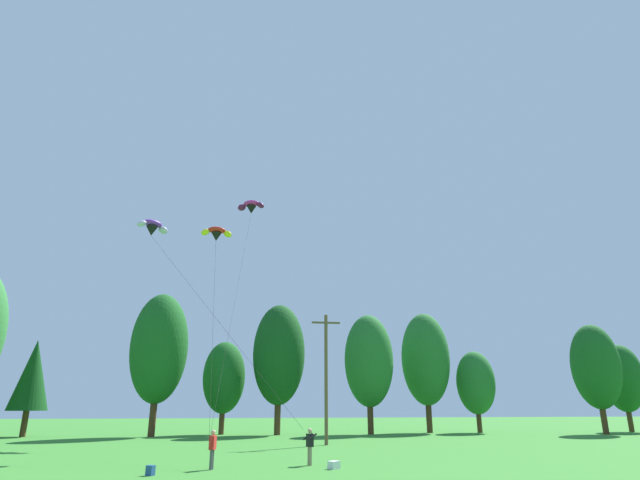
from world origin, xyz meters
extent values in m
cylinder|color=#472D19|center=(-20.71, 52.50, 1.14)|extent=(0.53, 0.53, 2.27)
cone|color=#0F3D14|center=(-20.71, 52.50, 5.51)|extent=(3.52, 3.52, 6.47)
cylinder|color=#472D19|center=(-9.17, 50.89, 1.66)|extent=(0.63, 0.63, 3.31)
ellipsoid|color=#19561E|center=(-9.17, 50.89, 8.03)|extent=(5.37, 5.37, 10.38)
cylinder|color=#472D19|center=(-2.94, 53.62, 1.13)|extent=(0.53, 0.53, 2.25)
ellipsoid|color=#19561E|center=(-2.94, 53.62, 5.46)|extent=(4.23, 4.23, 7.05)
cylinder|color=#472D19|center=(2.44, 52.01, 1.59)|extent=(0.61, 0.61, 3.18)
ellipsoid|color=#144719|center=(2.44, 52.01, 7.70)|extent=(5.22, 5.22, 9.95)
cylinder|color=#472D19|center=(11.70, 51.66, 1.48)|extent=(0.59, 0.59, 2.96)
ellipsoid|color=#236628|center=(11.70, 51.66, 7.18)|extent=(4.99, 4.99, 9.27)
cylinder|color=#472D19|center=(18.59, 53.73, 1.57)|extent=(0.61, 0.61, 3.13)
ellipsoid|color=#236628|center=(18.59, 53.73, 7.59)|extent=(5.17, 5.17, 9.80)
cylinder|color=#472D19|center=(23.78, 52.94, 1.05)|extent=(0.51, 0.51, 2.10)
ellipsoid|color=#236628|center=(23.78, 52.94, 5.08)|extent=(4.06, 4.06, 6.56)
cylinder|color=#472D19|center=(34.72, 48.06, 1.36)|extent=(0.57, 0.57, 2.71)
ellipsoid|color=#19561E|center=(34.72, 48.06, 6.57)|extent=(4.72, 4.72, 8.50)
cylinder|color=#472D19|center=(40.86, 52.14, 1.16)|extent=(0.53, 0.53, 2.33)
ellipsoid|color=#19561E|center=(40.86, 52.14, 5.64)|extent=(4.30, 4.30, 7.28)
cylinder|color=brown|center=(4.98, 38.43, 4.74)|extent=(0.26, 0.26, 9.48)
cube|color=brown|center=(4.98, 38.43, 8.88)|extent=(2.20, 0.14, 0.14)
cylinder|color=#4C4C51|center=(-2.66, 24.62, 0.42)|extent=(0.16, 0.16, 0.84)
cylinder|color=#4C4C51|center=(-2.60, 24.81, 0.42)|extent=(0.16, 0.16, 0.84)
cube|color=red|center=(-2.63, 24.71, 1.14)|extent=(0.34, 0.43, 0.60)
sphere|color=tan|center=(-2.63, 24.71, 1.58)|extent=(0.22, 0.22, 0.22)
cylinder|color=red|center=(-2.70, 24.48, 1.17)|extent=(0.21, 0.14, 0.57)
cylinder|color=red|center=(-2.56, 24.94, 1.17)|extent=(0.21, 0.14, 0.57)
cylinder|color=gray|center=(2.03, 25.62, 0.42)|extent=(0.16, 0.16, 0.84)
cylinder|color=gray|center=(1.97, 25.81, 0.42)|extent=(0.16, 0.16, 0.84)
cube|color=black|center=(2.00, 25.71, 1.14)|extent=(0.35, 0.44, 0.60)
sphere|color=tan|center=(2.00, 25.71, 1.58)|extent=(0.22, 0.22, 0.22)
cylinder|color=black|center=(2.08, 25.49, 1.30)|extent=(0.53, 0.25, 0.35)
cylinder|color=black|center=(1.92, 25.94, 1.30)|extent=(0.53, 0.25, 0.35)
ellipsoid|color=#D12893|center=(-1.09, 46.63, 21.72)|extent=(1.89, 1.64, 0.75)
ellipsoid|color=#66144C|center=(-0.19, 46.17, 21.44)|extent=(1.08, 1.08, 0.90)
ellipsoid|color=#66144C|center=(-1.99, 47.10, 21.44)|extent=(1.13, 1.12, 0.90)
cone|color=black|center=(-1.05, 46.71, 21.10)|extent=(1.22, 1.22, 0.78)
cylinder|color=black|center=(-1.93, 35.74, 10.95)|extent=(1.77, 21.96, 19.53)
ellipsoid|color=purple|center=(-8.72, 38.34, 16.28)|extent=(1.74, 1.73, 0.64)
ellipsoid|color=silver|center=(-8.02, 39.03, 16.00)|extent=(1.04, 1.09, 0.81)
ellipsoid|color=silver|center=(-9.43, 37.65, 16.00)|extent=(1.09, 1.03, 0.81)
cone|color=black|center=(-8.78, 38.40, 15.67)|extent=(1.25, 1.25, 0.76)
cylinder|color=black|center=(-3.55, 32.00, 8.46)|extent=(10.46, 12.81, 13.68)
ellipsoid|color=red|center=(-3.63, 35.10, 14.90)|extent=(1.37, 1.02, 0.54)
ellipsoid|color=yellow|center=(-2.84, 35.20, 14.67)|extent=(0.82, 0.82, 0.67)
ellipsoid|color=yellow|center=(-4.43, 35.00, 14.67)|extent=(0.72, 0.80, 0.67)
cone|color=black|center=(-3.64, 35.18, 14.41)|extent=(0.80, 0.80, 0.61)
cylinder|color=black|center=(-3.22, 29.97, 7.65)|extent=(0.85, 10.42, 12.92)
cube|color=#234C89|center=(-5.04, 23.03, 0.20)|extent=(0.40, 0.38, 0.40)
cube|color=white|center=(2.89, 24.09, 0.17)|extent=(0.63, 0.61, 0.34)
camera|label=1|loc=(-1.70, -0.90, 2.79)|focal=28.77mm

